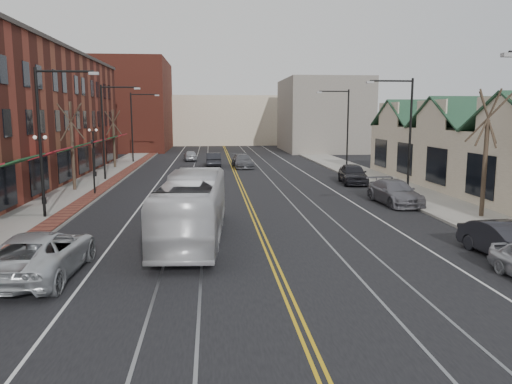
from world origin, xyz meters
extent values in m
plane|color=black|center=(0.00, 0.00, 0.00)|extent=(160.00, 160.00, 0.00)
cube|color=gray|center=(-12.00, 20.00, 0.07)|extent=(4.00, 120.00, 0.15)
cube|color=gray|center=(12.00, 20.00, 0.07)|extent=(4.00, 120.00, 0.15)
cube|color=maroon|center=(-16.00, 70.00, 7.00)|extent=(14.00, 18.00, 14.00)
cube|color=beige|center=(0.00, 85.00, 4.50)|extent=(22.00, 14.00, 9.00)
cube|color=slate|center=(15.00, 65.00, 5.50)|extent=(12.00, 16.00, 11.00)
cylinder|color=black|center=(-11.50, 16.00, 4.15)|extent=(0.16, 0.16, 8.00)
cylinder|color=black|center=(-10.00, 16.00, 7.95)|extent=(3.00, 0.12, 0.12)
cube|color=#999999|center=(-8.50, 16.00, 7.85)|extent=(0.50, 0.25, 0.15)
cylinder|color=black|center=(-11.50, 32.00, 4.15)|extent=(0.16, 0.16, 8.00)
cylinder|color=black|center=(-10.00, 32.00, 7.95)|extent=(3.00, 0.12, 0.12)
cube|color=#999999|center=(-8.50, 32.00, 7.85)|extent=(0.50, 0.25, 0.15)
cylinder|color=black|center=(-11.50, 48.00, 4.15)|extent=(0.16, 0.16, 8.00)
cylinder|color=black|center=(-10.00, 48.00, 7.95)|extent=(3.00, 0.12, 0.12)
cube|color=#999999|center=(-8.50, 48.00, 7.85)|extent=(0.50, 0.25, 0.15)
cube|color=#999999|center=(8.50, 6.00, 7.85)|extent=(0.50, 0.25, 0.15)
cylinder|color=black|center=(11.50, 22.00, 4.15)|extent=(0.16, 0.16, 8.00)
cylinder|color=black|center=(10.00, 22.00, 7.95)|extent=(3.00, 0.12, 0.12)
cube|color=#999999|center=(8.50, 22.00, 7.85)|extent=(0.50, 0.25, 0.15)
cylinder|color=black|center=(11.50, 38.00, 4.15)|extent=(0.16, 0.16, 8.00)
cylinder|color=black|center=(10.00, 38.00, 7.95)|extent=(3.00, 0.12, 0.12)
cube|color=#999999|center=(8.50, 38.00, 7.85)|extent=(0.50, 0.25, 0.15)
cylinder|color=black|center=(-12.80, 20.00, 0.35)|extent=(0.28, 0.28, 0.40)
cylinder|color=black|center=(-12.80, 20.00, 2.15)|extent=(0.14, 0.14, 4.00)
cube|color=black|center=(-12.80, 20.00, 4.15)|extent=(0.60, 0.06, 0.06)
sphere|color=white|center=(-13.10, 20.00, 4.30)|extent=(0.24, 0.24, 0.24)
sphere|color=white|center=(-12.50, 20.00, 4.30)|extent=(0.24, 0.24, 0.24)
cylinder|color=black|center=(-12.80, 34.00, 0.35)|extent=(0.28, 0.28, 0.40)
cylinder|color=black|center=(-12.80, 34.00, 2.15)|extent=(0.14, 0.14, 4.00)
cube|color=black|center=(-12.80, 34.00, 4.15)|extent=(0.60, 0.06, 0.06)
sphere|color=white|center=(-13.10, 34.00, 4.30)|extent=(0.24, 0.24, 0.24)
sphere|color=white|center=(-12.50, 34.00, 4.30)|extent=(0.24, 0.24, 0.24)
cylinder|color=#382B21|center=(-12.50, 26.00, 2.60)|extent=(0.24, 0.24, 4.90)
cylinder|color=#382B21|center=(-12.50, 26.00, 5.15)|extent=(0.58, 1.37, 2.90)
cylinder|color=#382B21|center=(-12.50, 26.00, 5.15)|extent=(1.60, 0.66, 2.78)
cylinder|color=#382B21|center=(-12.50, 26.00, 5.15)|extent=(0.53, 1.23, 2.96)
cylinder|color=#382B21|center=(-12.50, 26.00, 5.15)|extent=(1.69, 1.03, 2.64)
cylinder|color=#382B21|center=(-12.50, 26.00, 5.15)|extent=(1.78, 1.29, 2.48)
cylinder|color=#382B21|center=(-12.50, 42.00, 2.42)|extent=(0.24, 0.24, 4.55)
cylinder|color=#382B21|center=(-12.50, 42.00, 4.80)|extent=(0.55, 1.28, 2.69)
cylinder|color=#382B21|center=(-12.50, 42.00, 4.80)|extent=(1.49, 0.62, 2.58)
cylinder|color=#382B21|center=(-12.50, 42.00, 4.80)|extent=(0.50, 1.15, 2.75)
cylinder|color=#382B21|center=(-12.50, 42.00, 4.80)|extent=(1.57, 0.97, 2.45)
cylinder|color=#382B21|center=(-12.50, 42.00, 4.80)|extent=(1.66, 1.20, 2.30)
cylinder|color=#382B21|center=(12.50, 14.00, 2.78)|extent=(0.24, 0.24, 5.25)
cylinder|color=#382B21|center=(12.50, 14.00, 5.50)|extent=(0.61, 1.46, 3.10)
cylinder|color=#382B21|center=(12.50, 14.00, 5.50)|extent=(1.70, 0.70, 2.97)
cylinder|color=#382B21|center=(12.50, 14.00, 5.50)|extent=(0.56, 1.31, 3.17)
cylinder|color=#382B21|center=(12.50, 14.00, 5.50)|extent=(1.80, 1.10, 2.82)
cylinder|color=#382B21|center=(12.50, 14.00, 5.50)|extent=(1.90, 1.37, 2.65)
cylinder|color=black|center=(-10.60, 24.00, 1.75)|extent=(0.12, 0.12, 3.20)
imported|color=black|center=(-10.60, 24.00, 3.50)|extent=(0.18, 0.15, 0.90)
imported|color=silver|center=(-3.22, 10.72, 1.50)|extent=(3.19, 10.93, 3.01)
imported|color=silver|center=(-8.45, 5.93, 0.82)|extent=(2.97, 6.03, 1.65)
imported|color=#222228|center=(9.30, 6.59, 0.71)|extent=(2.01, 4.47, 1.42)
imported|color=slate|center=(9.30, 18.67, 0.77)|extent=(2.53, 5.43, 1.54)
imported|color=black|center=(9.30, 28.14, 0.83)|extent=(2.47, 5.08, 1.67)
imported|color=#222227|center=(-2.08, 43.43, 0.75)|extent=(1.67, 4.56, 1.49)
imported|color=#57585E|center=(1.02, 41.29, 0.72)|extent=(2.36, 5.12, 1.45)
imported|color=#ABADB3|center=(-4.89, 50.07, 0.65)|extent=(1.95, 3.98, 1.31)
camera|label=1|loc=(-2.38, -11.79, 5.73)|focal=35.00mm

